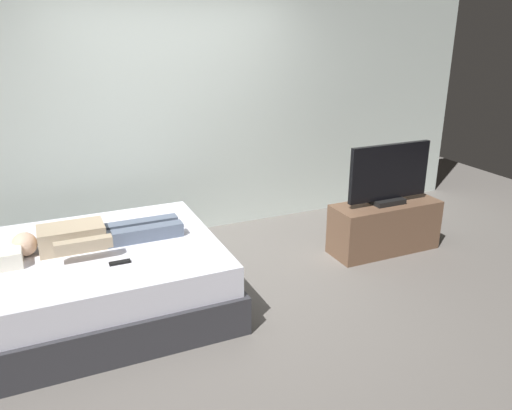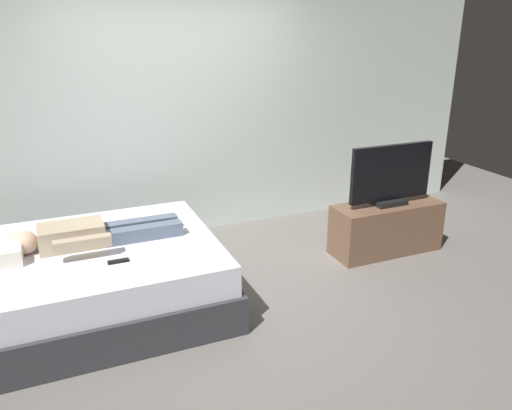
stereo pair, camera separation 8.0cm
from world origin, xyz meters
TOP-DOWN VIEW (x-y plane):
  - ground_plane at (0.00, 0.00)m, footprint 10.00×10.00m
  - back_wall at (0.40, 1.56)m, footprint 6.40×0.10m
  - bed at (-1.07, 0.23)m, footprint 2.02×1.61m
  - person at (-1.04, 0.28)m, footprint 1.26×0.46m
  - remote at (-0.89, -0.12)m, footprint 0.15×0.04m
  - tv_stand at (1.74, 0.23)m, footprint 1.10×0.40m
  - tv at (1.74, 0.23)m, footprint 0.88×0.20m

SIDE VIEW (x-z plane):
  - ground_plane at x=0.00m, z-range 0.00..0.00m
  - tv_stand at x=1.74m, z-range 0.00..0.50m
  - bed at x=-1.07m, z-range -0.01..0.53m
  - remote at x=-0.89m, z-range 0.54..0.56m
  - person at x=-1.04m, z-range 0.53..0.71m
  - tv at x=1.74m, z-range 0.49..1.08m
  - back_wall at x=0.40m, z-range 0.00..2.80m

